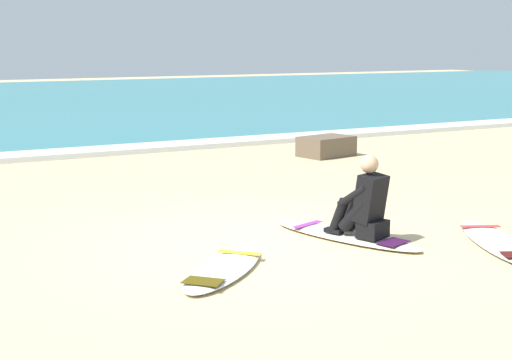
{
  "coord_description": "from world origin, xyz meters",
  "views": [
    {
      "loc": [
        -3.95,
        -7.35,
        2.28
      ],
      "look_at": [
        0.54,
        0.94,
        0.55
      ],
      "focal_mm": 53.22,
      "sensor_mm": 36.0,
      "label": 1
    }
  ],
  "objects": [
    {
      "name": "ground_plane",
      "position": [
        0.0,
        0.0,
        0.0
      ],
      "size": [
        80.0,
        80.0,
        0.0
      ],
      "primitive_type": "plane",
      "color": "#CCB584"
    },
    {
      "name": "breaking_foam",
      "position": [
        0.0,
        7.76,
        0.06
      ],
      "size": [
        80.0,
        0.9,
        0.11
      ],
      "primitive_type": "cube",
      "color": "white",
      "rests_on": "ground"
    },
    {
      "name": "surfboard_main",
      "position": [
        1.09,
        -0.26,
        0.04
      ],
      "size": [
        1.14,
        2.11,
        0.08
      ],
      "color": "#EFE5C6",
      "rests_on": "ground"
    },
    {
      "name": "surfer_seated",
      "position": [
        1.17,
        -0.51,
        0.44
      ],
      "size": [
        0.55,
        0.77,
        0.95
      ],
      "color": "black",
      "rests_on": "surfboard_main"
    },
    {
      "name": "surfboard_spare_near",
      "position": [
        -0.75,
        -0.77,
        0.04
      ],
      "size": [
        1.6,
        1.55,
        0.08
      ],
      "color": "white",
      "rests_on": "ground"
    },
    {
      "name": "surfboard_spare_far",
      "position": [
        2.44,
        -1.32,
        0.04
      ],
      "size": [
        1.36,
        2.08,
        0.08
      ],
      "color": "white",
      "rests_on": "ground"
    },
    {
      "name": "shoreline_rock",
      "position": [
        4.5,
        5.26,
        0.2
      ],
      "size": [
        1.16,
        0.9,
        0.4
      ],
      "primitive_type": "cube",
      "rotation": [
        0.0,
        0.0,
        0.2
      ],
      "color": "brown",
      "rests_on": "ground"
    }
  ]
}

